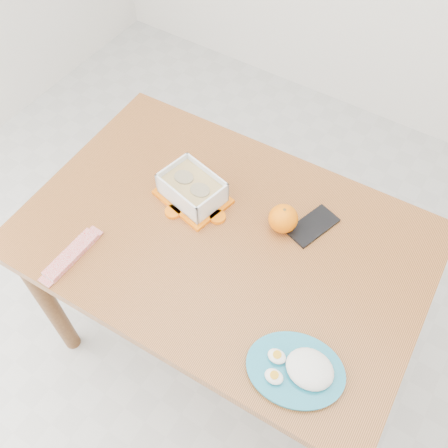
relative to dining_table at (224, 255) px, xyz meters
The scene contains 7 objects.
ground 0.67m from the dining_table, 79.44° to the right, with size 3.50×3.50×0.00m, color #B7B7B2.
dining_table is the anchor object (origin of this frame).
food_container 0.22m from the dining_table, 156.70° to the left, with size 0.23×0.20×0.09m.
orange_fruit 0.23m from the dining_table, 43.00° to the left, with size 0.09×0.09×0.09m, color orange.
rice_plate 0.46m from the dining_table, 32.88° to the right, with size 0.30×0.30×0.06m.
candy_bar 0.45m from the dining_table, 138.22° to the right, with size 0.18×0.05×0.02m, color red.
smartphone 0.28m from the dining_table, 39.75° to the left, with size 0.08×0.15×0.01m, color black.
Camera 1 is at (0.41, -0.53, 1.95)m, focal length 40.00 mm.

